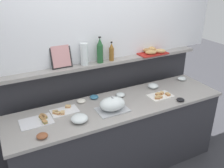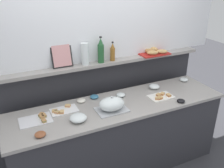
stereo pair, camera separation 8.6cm
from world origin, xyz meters
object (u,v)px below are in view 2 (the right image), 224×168
at_px(framed_picture, 62,56).
at_px(water_carafe, 85,54).
at_px(sandwich_platter_side, 37,119).
at_px(bread_basket, 153,52).
at_px(glass_bowl_small, 184,80).
at_px(glass_bowl_medium, 78,118).
at_px(sandwich_platter_front, 63,110).
at_px(condiment_bowl_dark, 81,100).
at_px(glass_bowl_extra, 154,87).
at_px(glass_bowl_large, 121,95).
at_px(condiment_bowl_teal, 94,97).
at_px(wine_bottle_green, 101,51).
at_px(vinegar_bottle_amber, 113,52).
at_px(condiment_bowl_red, 181,101).
at_px(condiment_bowl_cream, 40,134).
at_px(serving_cloche, 112,104).
at_px(sandwich_platter_rear, 161,96).

xyz_separation_m(framed_picture, water_carafe, (0.27, -0.04, -0.00)).
bearing_deg(sandwich_platter_side, bread_basket, 13.13).
distance_m(glass_bowl_small, framed_picture, 1.69).
bearing_deg(glass_bowl_medium, sandwich_platter_front, 109.43).
distance_m(sandwich_platter_side, framed_picture, 0.77).
relative_size(condiment_bowl_dark, water_carafe, 0.39).
height_order(glass_bowl_extra, condiment_bowl_dark, glass_bowl_extra).
distance_m(glass_bowl_extra, condiment_bowl_dark, 0.97).
height_order(glass_bowl_large, condiment_bowl_teal, glass_bowl_large).
xyz_separation_m(glass_bowl_medium, glass_bowl_small, (1.62, 0.33, -0.01)).
relative_size(sandwich_platter_front, wine_bottle_green, 0.92).
height_order(glass_bowl_large, glass_bowl_medium, glass_bowl_medium).
bearing_deg(vinegar_bottle_amber, condiment_bowl_teal, -151.37).
distance_m(sandwich_platter_side, wine_bottle_green, 1.07).
height_order(sandwich_platter_front, condiment_bowl_red, sandwich_platter_front).
height_order(condiment_bowl_red, vinegar_bottle_amber, vinegar_bottle_amber).
xyz_separation_m(condiment_bowl_dark, condiment_bowl_cream, (-0.55, -0.46, 0.00)).
xyz_separation_m(condiment_bowl_dark, framed_picture, (-0.12, 0.24, 0.49)).
xyz_separation_m(glass_bowl_extra, bread_basket, (0.13, 0.26, 0.38)).
height_order(serving_cloche, condiment_bowl_dark, serving_cloche).
bearing_deg(condiment_bowl_red, sandwich_platter_front, 163.39).
distance_m(sandwich_platter_rear, condiment_bowl_dark, 0.95).
relative_size(sandwich_platter_rear, vinegar_bottle_amber, 1.24).
relative_size(serving_cloche, water_carafe, 1.31).
distance_m(sandwich_platter_front, condiment_bowl_dark, 0.27).
bearing_deg(condiment_bowl_teal, serving_cloche, -79.33).
relative_size(glass_bowl_medium, water_carafe, 0.67).
distance_m(sandwich_platter_side, glass_bowl_large, 1.01).
height_order(condiment_bowl_dark, framed_picture, framed_picture).
distance_m(glass_bowl_small, bread_basket, 0.58).
relative_size(condiment_bowl_cream, bread_basket, 0.26).
xyz_separation_m(sandwich_platter_side, condiment_bowl_dark, (0.53, 0.18, 0.01)).
height_order(sandwich_platter_front, glass_bowl_small, glass_bowl_small).
xyz_separation_m(glass_bowl_medium, wine_bottle_green, (0.50, 0.56, 0.48)).
xyz_separation_m(sandwich_platter_side, glass_bowl_small, (2.00, 0.14, 0.01)).
bearing_deg(sandwich_platter_rear, glass_bowl_large, 152.45).
height_order(glass_bowl_large, vinegar_bottle_amber, vinegar_bottle_amber).
bearing_deg(glass_bowl_large, wine_bottle_green, 116.55).
height_order(sandwich_platter_rear, condiment_bowl_dark, same).
bearing_deg(glass_bowl_medium, sandwich_platter_rear, 3.58).
relative_size(sandwich_platter_side, condiment_bowl_cream, 3.10).
relative_size(glass_bowl_small, wine_bottle_green, 0.37).
height_order(glass_bowl_extra, bread_basket, bread_basket).
xyz_separation_m(glass_bowl_small, condiment_bowl_dark, (-1.47, 0.04, -0.00)).
bearing_deg(sandwich_platter_rear, glass_bowl_small, 25.04).
relative_size(glass_bowl_large, glass_bowl_small, 0.95).
bearing_deg(bread_basket, serving_cloche, -148.73).
xyz_separation_m(sandwich_platter_rear, bread_basket, (0.19, 0.50, 0.39)).
distance_m(glass_bowl_large, condiment_bowl_dark, 0.48).
bearing_deg(water_carafe, condiment_bowl_dark, -124.46).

